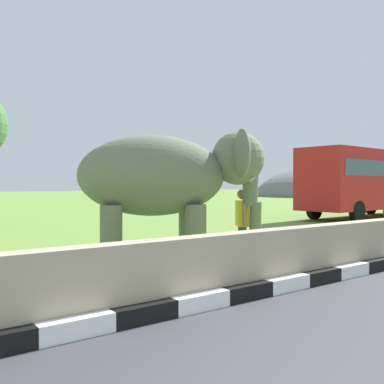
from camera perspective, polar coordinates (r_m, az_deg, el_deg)
name	(u,v)px	position (r m, az deg, el deg)	size (l,w,h in m)	color
striped_curb	(112,321)	(5.46, -10.54, -16.46)	(16.20, 0.20, 0.24)	white
barrier_parapet	(239,264)	(6.92, 6.28, -9.46)	(28.00, 0.36, 1.00)	tan
elephant	(169,178)	(9.12, -3.02, 1.88)	(3.99, 3.34, 2.91)	#687258
person_handler	(242,221)	(9.73, 6.69, -3.90)	(0.43, 0.62, 1.66)	navy
bus_red	(365,178)	(24.41, 22.00, 1.70)	(9.26, 3.10, 3.50)	#B21E1E
hill_east	(341,196)	(69.62, 19.20, -0.48)	(28.72, 22.98, 9.93)	slate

